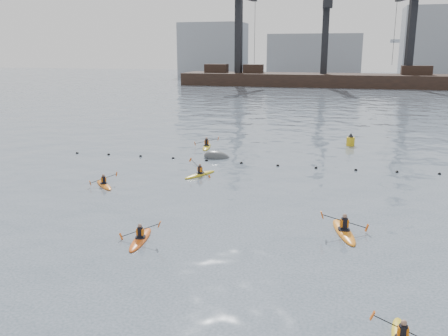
% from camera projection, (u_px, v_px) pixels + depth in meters
% --- Properties ---
extents(ground, '(400.00, 400.00, 0.00)m').
position_uv_depth(ground, '(162.00, 308.00, 16.97)').
color(ground, '#36464F').
rests_on(ground, ground).
extents(float_line, '(33.24, 0.73, 0.24)m').
position_uv_depth(float_line, '(260.00, 164.00, 38.26)').
color(float_line, black).
rests_on(float_line, ground).
extents(barge_pier, '(72.00, 19.30, 29.50)m').
position_uv_depth(barge_pier, '(322.00, 79.00, 119.93)').
color(barge_pier, black).
rests_on(barge_pier, ground).
extents(skyline, '(141.00, 28.00, 22.00)m').
position_uv_depth(skyline, '(337.00, 49.00, 155.41)').
color(skyline, gray).
rests_on(skyline, ground).
extents(kayaker_0, '(2.10, 3.09, 1.15)m').
position_uv_depth(kayaker_0, '(140.00, 239.00, 22.96)').
color(kayaker_0, '#D65314').
rests_on(kayaker_0, ground).
extents(kayaker_2, '(2.41, 2.45, 0.95)m').
position_uv_depth(kayaker_2, '(104.00, 184.00, 32.25)').
color(kayaker_2, orange).
rests_on(kayaker_2, ground).
extents(kayaker_3, '(2.00, 3.03, 1.30)m').
position_uv_depth(kayaker_3, '(200.00, 174.00, 34.86)').
color(kayaker_3, gold).
rests_on(kayaker_3, ground).
extents(kayaker_4, '(2.43, 3.67, 1.29)m').
position_uv_depth(kayaker_4, '(344.00, 231.00, 23.89)').
color(kayaker_4, orange).
rests_on(kayaker_4, ground).
extents(kayaker_5, '(2.34, 3.54, 1.16)m').
position_uv_depth(kayaker_5, '(207.00, 146.00, 44.88)').
color(kayaker_5, gold).
rests_on(kayaker_5, ground).
extents(mooring_buoy, '(2.79, 2.06, 1.60)m').
position_uv_depth(mooring_buoy, '(217.00, 158.00, 40.57)').
color(mooring_buoy, '#3B3D3F').
rests_on(mooring_buoy, ground).
extents(nav_buoy, '(0.78, 0.78, 1.42)m').
position_uv_depth(nav_buoy, '(350.00, 141.00, 45.55)').
color(nav_buoy, gold).
rests_on(nav_buoy, ground).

